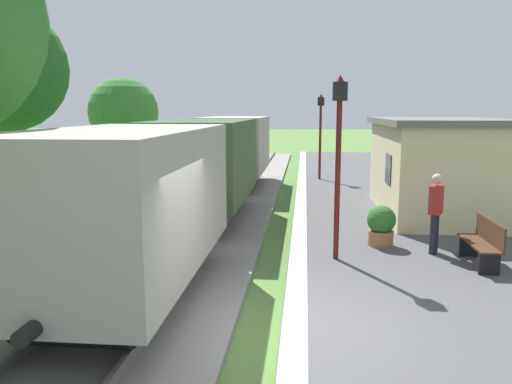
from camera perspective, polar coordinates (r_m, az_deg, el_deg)
ground_plane at (r=7.61m, az=1.24°, el=-16.28°), size 160.00×160.00×0.00m
platform_slab at (r=8.00m, az=25.61°, el=-14.90°), size 6.00×60.00×0.25m
platform_edge_stripe at (r=7.48m, az=4.41°, el=-14.61°), size 0.36×60.00×0.01m
track_ballast at (r=8.10m, az=-16.53°, el=-14.56°), size 3.80×60.00×0.12m
rail_near at (r=7.82m, az=-11.52°, el=-14.20°), size 0.07×60.00×0.14m
rail_far at (r=8.34m, az=-21.29°, el=-13.15°), size 0.07×60.00×0.14m
freight_train at (r=14.71m, az=-5.91°, el=2.96°), size 2.50×19.40×2.72m
station_hut at (r=15.72m, az=19.86°, el=2.77°), size 3.50×5.80×2.78m
bench_near_hut at (r=10.89m, az=24.21°, el=-5.15°), size 0.42×1.50×0.91m
bench_down_platform at (r=19.81m, az=15.66°, el=1.49°), size 0.42×1.50×0.91m
person_waiting at (r=11.31m, az=19.56°, el=-1.95°), size 0.37×0.45×1.71m
potted_planter at (r=11.71m, az=13.92°, el=-3.63°), size 0.64×0.64×0.92m
lamp_post_near at (r=10.19m, az=9.31°, el=6.45°), size 0.28×0.28×3.70m
lamp_post_far at (r=22.34m, az=7.28°, el=7.96°), size 0.28×0.28×3.70m
tree_trackside_far at (r=18.98m, az=-26.63°, el=12.29°), size 4.16×4.16×6.69m
tree_field_left at (r=22.73m, az=-14.71°, el=8.67°), size 2.97×2.97×4.66m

